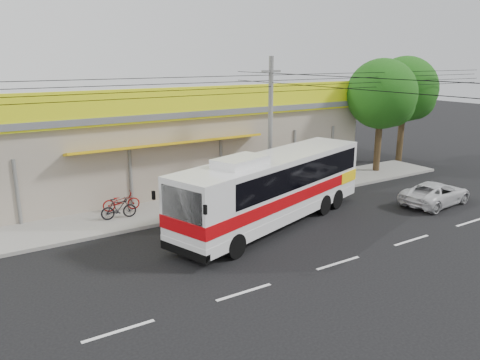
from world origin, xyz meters
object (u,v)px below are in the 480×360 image
object	(u,v)px
motorbike_red	(121,201)
white_car	(436,193)
utility_pole	(271,83)
tree_far	(407,91)
coach_bus	(276,184)
motorbike_dark	(119,208)
tree_near	(384,96)

from	to	relation	value
motorbike_red	white_car	distance (m)	15.34
utility_pole	tree_far	bearing A→B (deg)	9.97
tree_far	motorbike_red	bearing A→B (deg)	-178.98
coach_bus	motorbike_dark	size ratio (longest dim) A/B	7.08
tree_far	coach_bus	bearing A→B (deg)	-160.32
motorbike_dark	white_car	bearing A→B (deg)	-106.93
motorbike_dark	tree_near	distance (m)	17.42
coach_bus	tree_near	world-z (taller)	tree_near
motorbike_dark	tree_far	distance (m)	21.02
motorbike_red	coach_bus	bearing A→B (deg)	-121.68
motorbike_dark	tree_near	world-z (taller)	tree_near
motorbike_dark	utility_pole	distance (m)	9.31
utility_pole	white_car	bearing A→B (deg)	-37.92
coach_bus	tree_near	size ratio (longest dim) A/B	1.57
motorbike_dark	utility_pole	world-z (taller)	utility_pole
motorbike_dark	utility_pole	xyz separation A→B (m)	(7.61, -0.86, 5.30)
motorbike_dark	tree_far	xyz separation A→B (m)	(20.54, 1.42, 4.26)
tree_far	motorbike_dark	bearing A→B (deg)	-176.05
utility_pole	motorbike_red	bearing A→B (deg)	164.97
motorbike_dark	motorbike_red	bearing A→B (deg)	-18.02
motorbike_red	white_car	world-z (taller)	white_car
utility_pole	tree_far	size ratio (longest dim) A/B	4.72
coach_bus	white_car	world-z (taller)	coach_bus
white_car	tree_near	distance (m)	7.95
white_car	utility_pole	world-z (taller)	utility_pole
motorbike_dark	white_car	distance (m)	15.32
white_car	utility_pole	bearing A→B (deg)	46.61
coach_bus	tree_near	bearing A→B (deg)	2.03
coach_bus	motorbike_dark	xyz separation A→B (m)	(-5.81, 3.85, -1.18)
motorbike_dark	white_car	size ratio (longest dim) A/B	0.38
motorbike_red	tree_near	distance (m)	16.99
white_car	tree_far	distance (m)	10.67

